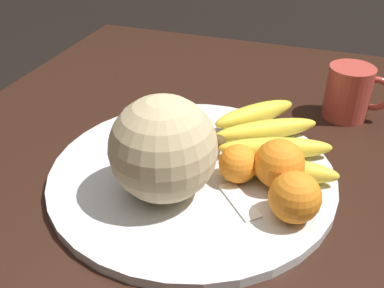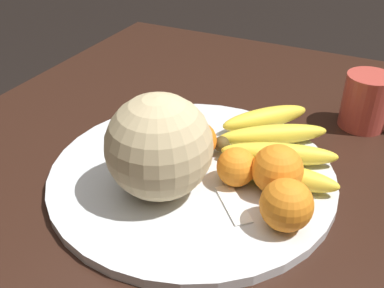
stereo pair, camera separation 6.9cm
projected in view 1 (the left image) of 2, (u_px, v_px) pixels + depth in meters
The scene contains 10 objects.
kitchen_table at pixel (215, 223), 0.78m from camera, with size 1.28×1.09×0.77m.
fruit_bowl at pixel (192, 174), 0.72m from camera, with size 0.46×0.46×0.02m.
melon at pixel (163, 149), 0.63m from camera, with size 0.16×0.16×0.16m.
banana_bunch at pixel (268, 139), 0.76m from camera, with size 0.26×0.24×0.04m.
orange_front_left at pixel (279, 164), 0.67m from camera, with size 0.08×0.08×0.08m.
orange_front_right at pixel (195, 140), 0.74m from camera, with size 0.06×0.06×0.06m.
orange_mid_center at pixel (238, 164), 0.68m from camera, with size 0.06×0.06×0.06m.
orange_back_left at pixel (295, 197), 0.61m from camera, with size 0.07×0.07×0.07m.
produce_tag at pixel (239, 201), 0.65m from camera, with size 0.08×0.08×0.00m.
ceramic_mug at pixel (350, 92), 0.87m from camera, with size 0.09×0.13×0.10m.
Camera 1 is at (-0.56, -0.15, 1.21)m, focal length 42.00 mm.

